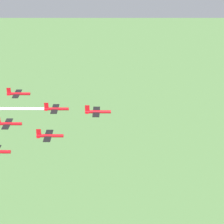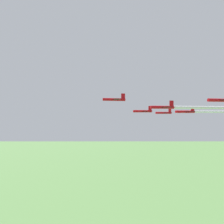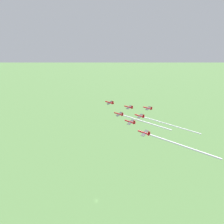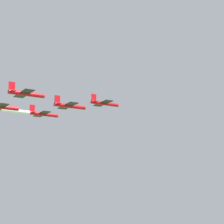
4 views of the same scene
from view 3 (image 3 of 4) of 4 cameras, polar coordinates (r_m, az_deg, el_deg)
The scene contains 11 objects.
ground_plane at distance 288.20m, azimuth -5.12°, elevation -26.91°, with size 3000.00×3000.00×0.00m, color #4C723D.
jet_0 at distance 155.03m, azimuth -0.73°, elevation 3.10°, with size 8.17×8.47×2.83m.
jet_1 at distance 143.08m, azimuth 2.32°, elevation -0.66°, with size 8.17×8.47×2.83m.
jet_2 at distance 157.11m, azimuth 5.52°, elevation 1.60°, with size 8.17×8.47×2.83m.
jet_3 at distance 129.59m, azimuth 6.02°, elevation -3.24°, with size 8.17×8.47×2.83m.
jet_4 at distance 144.98m, azimuth 9.09°, elevation -1.27°, with size 8.17×8.47×2.83m.
jet_5 at distance 159.46m, azimuth 11.66°, elevation 1.25°, with size 8.17×8.47×2.83m.
jet_6 at distance 117.57m, azimuth 10.53°, elevation -6.70°, with size 8.17×8.47×2.83m.
smoke_trail_1 at distance 134.66m, azimuth 10.94°, elevation -3.32°, with size 8.91×38.39×0.99m.
smoke_trail_4 at distance 138.87m, azimuth 18.60°, elevation -4.07°, with size 9.55×42.03×0.87m.
smoke_trail_6 at distance 113.34m, azimuth 22.07°, elevation -10.23°, with size 9.39×40.38×1.07m.
Camera 3 is at (141.60, 78.24, 238.51)m, focal length 28.00 mm.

